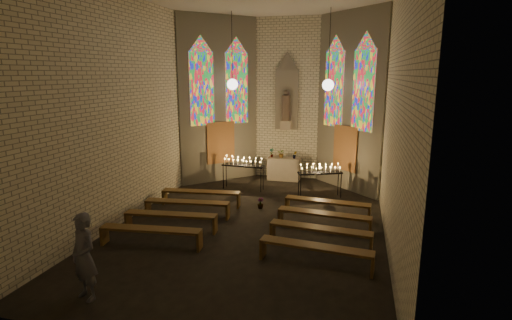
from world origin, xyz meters
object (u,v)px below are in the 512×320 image
(votive_stand_right, at_px, (320,171))
(visitor, at_px, (84,257))
(aisle_flower_pot, at_px, (260,203))
(altar, at_px, (284,169))
(votive_stand_left, at_px, (243,163))

(votive_stand_right, xyz_separation_m, visitor, (-4.05, -8.24, -0.12))
(votive_stand_right, bearing_deg, aisle_flower_pot, -158.88)
(altar, relative_size, visitor, 0.75)
(altar, distance_m, aisle_flower_pot, 4.00)
(votive_stand_left, relative_size, votive_stand_right, 1.03)
(aisle_flower_pot, xyz_separation_m, votive_stand_right, (1.88, 1.80, 0.86))
(altar, bearing_deg, votive_stand_left, -125.80)
(aisle_flower_pot, height_order, votive_stand_left, votive_stand_left)
(altar, xyz_separation_m, aisle_flower_pot, (-0.09, -3.98, -0.31))
(votive_stand_left, bearing_deg, votive_stand_right, -2.52)
(altar, relative_size, aisle_flower_pot, 3.69)
(aisle_flower_pot, xyz_separation_m, votive_stand_left, (-1.25, 2.13, 0.89))
(votive_stand_right, height_order, visitor, visitor)
(altar, distance_m, visitor, 10.68)
(aisle_flower_pot, distance_m, votive_stand_right, 2.74)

